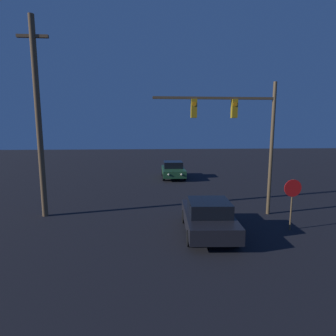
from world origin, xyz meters
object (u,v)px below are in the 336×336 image
at_px(car_near, 208,217).
at_px(stop_sign, 292,195).
at_px(traffic_signal_mast, 243,127).
at_px(utility_pole, 38,118).
at_px(car_far, 173,170).

distance_m(car_near, stop_sign, 3.87).
xyz_separation_m(traffic_signal_mast, stop_sign, (1.56, -2.23, -2.94)).
height_order(car_near, utility_pole, utility_pole).
bearing_deg(car_near, utility_pole, 163.31).
xyz_separation_m(car_near, utility_pole, (-7.95, 2.85, 4.29)).
relative_size(car_near, traffic_signal_mast, 0.63).
bearing_deg(utility_pole, traffic_signal_mast, -2.63).
bearing_deg(utility_pole, car_near, -19.75).
distance_m(car_near, traffic_signal_mast, 5.01).
bearing_deg(car_near, traffic_signal_mast, 50.30).
relative_size(traffic_signal_mast, utility_pole, 0.69).
relative_size(car_far, utility_pole, 0.43).
distance_m(stop_sign, utility_pole, 12.51).
relative_size(car_near, utility_pole, 0.44).
height_order(car_far, utility_pole, utility_pole).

